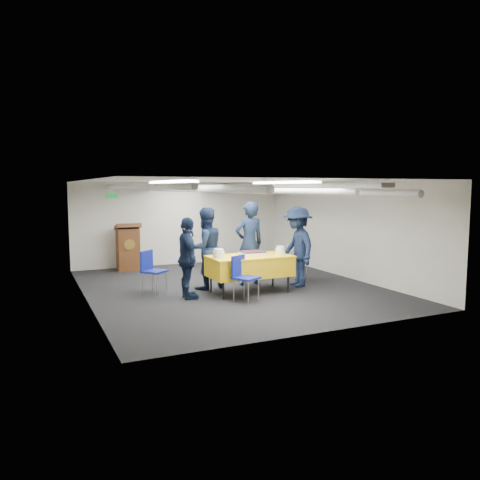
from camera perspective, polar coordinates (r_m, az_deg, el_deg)
name	(u,v)px	position (r m, az deg, el deg)	size (l,w,h in m)	color
ground	(231,287)	(10.24, -1.15, -5.77)	(7.00, 7.00, 0.00)	black
room_shell	(227,203)	(10.43, -1.60, 4.50)	(6.00, 7.00, 2.30)	beige
serving_table	(250,266)	(9.63, 1.19, -3.17)	(1.69, 0.90, 0.77)	black
sheet_cake	(253,253)	(9.69, 1.54, -1.60)	(0.49, 0.38, 0.09)	white
plate_stack_left	(219,254)	(9.26, -2.61, -1.71)	(0.23, 0.23, 0.18)	white
plate_stack_right	(280,250)	(9.86, 4.94, -1.26)	(0.20, 0.20, 0.17)	white
podium	(128,247)	(12.55, -13.50, -0.83)	(0.62, 0.53, 1.25)	brown
chair_near	(243,273)	(8.96, 0.32, -4.07)	(0.57, 0.57, 0.87)	gray
chair_right	(299,258)	(10.98, 7.17, -2.17)	(0.54, 0.54, 0.87)	gray
chair_left	(151,267)	(9.81, -10.81, -3.27)	(0.59, 0.59, 0.87)	gray
sailor_a	(249,244)	(10.34, 1.13, -0.44)	(0.68, 0.44, 1.85)	black
sailor_b	(205,248)	(9.97, -4.26, -1.03)	(0.85, 0.66, 1.74)	black
sailor_c	(188,258)	(9.13, -6.40, -2.23)	(0.93, 0.39, 1.59)	black
sailor_d	(297,247)	(10.28, 7.01, -0.80)	(1.13, 0.65, 1.76)	black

